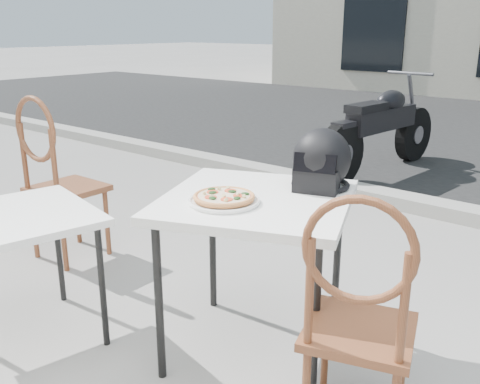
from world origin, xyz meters
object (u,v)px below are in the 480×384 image
Objects in this scene: cafe_table_main at (256,211)px; cafe_table_side at (14,226)px; pizza at (224,197)px; plate at (224,201)px; cafe_chair_main at (358,310)px; cafe_chair_side at (54,171)px; motorcycle at (381,130)px; helmet at (321,162)px.

cafe_table_main reaches higher than cafe_table_side.
pizza is (-0.05, -0.17, 0.10)m from cafe_table_main.
cafe_chair_main reaches higher than plate.
cafe_chair_main reaches higher than cafe_table_main.
cafe_chair_side is 0.53× the size of motorcycle.
pizza reaches higher than plate.
cafe_table_side is at bearing 136.23° from cafe_chair_side.
motorcycle is at bearing 104.83° from plate.
cafe_table_side is at bearing -3.47° from cafe_chair_main.
cafe_chair_main is (0.73, -0.10, -0.25)m from pizza.
motorcycle reaches higher than cafe_table_main.
pizza reaches higher than cafe_table_side.
pizza is 1.06m from cafe_table_side.
cafe_chair_side is at bearing 174.12° from pizza.
cafe_chair_main is 4.22m from motorcycle.
cafe_table_side is 1.00m from cafe_chair_side.
cafe_table_main is 1.28× the size of cafe_table_side.
cafe_chair_side reaches higher than motorcycle.
cafe_table_side is 0.40× the size of motorcycle.
cafe_table_main is at bearing 35.44° from cafe_table_side.
motorcycle is (-0.99, 3.75, -0.34)m from plate.
cafe_table_main is 0.96× the size of cafe_chair_side.
pizza is 0.34× the size of cafe_chair_main.
plate is 1.65m from cafe_chair_side.
cafe_table_main is at bearing 72.72° from pizza.
cafe_chair_side is at bearing 174.11° from plate.
cafe_table_main is 3.08× the size of pizza.
cafe_chair_main reaches higher than pizza.
cafe_table_side is (-0.90, -0.51, -0.21)m from pizza.
cafe_chair_side reaches higher than plate.
cafe_chair_main is at bearing 172.56° from cafe_chair_side.
motorcycle reaches higher than plate.
motorcycle is (-0.99, 3.75, -0.36)m from pizza.
cafe_chair_side is at bearing 137.07° from cafe_table_side.
cafe_chair_side is (-1.63, 0.17, -0.17)m from plate.
cafe_table_side is at bearing -144.56° from cafe_table_main.
pizza is 0.31× the size of cafe_chair_side.
cafe_chair_side is (-1.69, 0.00, -0.09)m from cafe_table_main.
motorcycle is at bearing 91.23° from cafe_table_side.
cafe_chair_side is at bearing -94.41° from motorcycle.
cafe_table_main is 1.17m from cafe_table_side.
helmet is 3.52m from motorcycle.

